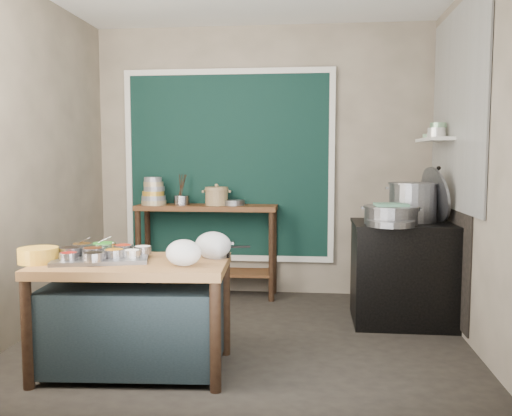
# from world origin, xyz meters

# --- Properties ---
(floor) EXTENTS (3.50, 3.00, 0.02)m
(floor) POSITION_xyz_m (0.00, 0.00, -0.01)
(floor) COLOR #2B2721
(floor) RESTS_ON ground
(back_wall) EXTENTS (3.50, 0.02, 2.80)m
(back_wall) POSITION_xyz_m (0.00, 1.51, 1.40)
(back_wall) COLOR gray
(back_wall) RESTS_ON floor
(left_wall) EXTENTS (0.02, 3.00, 2.80)m
(left_wall) POSITION_xyz_m (-1.76, 0.00, 1.40)
(left_wall) COLOR gray
(left_wall) RESTS_ON floor
(right_wall) EXTENTS (0.02, 3.00, 2.80)m
(right_wall) POSITION_xyz_m (1.76, 0.00, 1.40)
(right_wall) COLOR gray
(right_wall) RESTS_ON floor
(curtain_panel) EXTENTS (2.10, 0.02, 1.90)m
(curtain_panel) POSITION_xyz_m (-0.35, 1.47, 1.35)
(curtain_panel) COLOR black
(curtain_panel) RESTS_ON back_wall
(curtain_frame) EXTENTS (2.22, 0.03, 2.02)m
(curtain_frame) POSITION_xyz_m (-0.35, 1.46, 1.35)
(curtain_frame) COLOR beige
(curtain_frame) RESTS_ON back_wall
(tile_panel) EXTENTS (0.02, 1.70, 1.70)m
(tile_panel) POSITION_xyz_m (1.74, 0.55, 1.85)
(tile_panel) COLOR #B2B2AA
(tile_panel) RESTS_ON right_wall
(soot_patch) EXTENTS (0.01, 1.30, 1.30)m
(soot_patch) POSITION_xyz_m (1.74, 0.65, 0.70)
(soot_patch) COLOR black
(soot_patch) RESTS_ON right_wall
(wall_shelf) EXTENTS (0.22, 0.70, 0.03)m
(wall_shelf) POSITION_xyz_m (1.63, 0.85, 1.60)
(wall_shelf) COLOR beige
(wall_shelf) RESTS_ON right_wall
(prep_table) EXTENTS (1.30, 0.80, 0.75)m
(prep_table) POSITION_xyz_m (-0.65, -0.75, 0.38)
(prep_table) COLOR brown
(prep_table) RESTS_ON floor
(back_counter) EXTENTS (1.45, 0.40, 0.95)m
(back_counter) POSITION_xyz_m (-0.55, 1.28, 0.47)
(back_counter) COLOR #572F18
(back_counter) RESTS_ON floor
(stove_block) EXTENTS (0.90, 0.68, 0.85)m
(stove_block) POSITION_xyz_m (1.35, 0.55, 0.42)
(stove_block) COLOR black
(stove_block) RESTS_ON floor
(stove_top) EXTENTS (0.92, 0.69, 0.03)m
(stove_top) POSITION_xyz_m (1.35, 0.55, 0.86)
(stove_top) COLOR black
(stove_top) RESTS_ON stove_block
(condiment_tray) EXTENTS (0.71, 0.58, 0.03)m
(condiment_tray) POSITION_xyz_m (-0.87, -0.73, 0.76)
(condiment_tray) COLOR gray
(condiment_tray) RESTS_ON prep_table
(condiment_bowls) EXTENTS (0.59, 0.46, 0.07)m
(condiment_bowls) POSITION_xyz_m (-0.89, -0.71, 0.81)
(condiment_bowls) COLOR gray
(condiment_bowls) RESTS_ON condiment_tray
(yellow_basin) EXTENTS (0.30, 0.30, 0.10)m
(yellow_basin) POSITION_xyz_m (-1.25, -0.86, 0.80)
(yellow_basin) COLOR gold
(yellow_basin) RESTS_ON prep_table
(saucepan) EXTENTS (0.25, 0.25, 0.12)m
(saucepan) POSITION_xyz_m (-0.13, -0.54, 0.81)
(saucepan) COLOR gray
(saucepan) RESTS_ON prep_table
(plastic_bag_a) EXTENTS (0.26, 0.23, 0.17)m
(plastic_bag_a) POSITION_xyz_m (-0.28, -0.87, 0.84)
(plastic_bag_a) COLOR white
(plastic_bag_a) RESTS_ON prep_table
(plastic_bag_b) EXTENTS (0.25, 0.22, 0.19)m
(plastic_bag_b) POSITION_xyz_m (-0.14, -0.60, 0.84)
(plastic_bag_b) COLOR white
(plastic_bag_b) RESTS_ON prep_table
(bowl_stack) EXTENTS (0.26, 0.26, 0.29)m
(bowl_stack) POSITION_xyz_m (-1.10, 1.24, 1.08)
(bowl_stack) COLOR tan
(bowl_stack) RESTS_ON back_counter
(utensil_cup) EXTENTS (0.17, 0.17, 0.10)m
(utensil_cup) POSITION_xyz_m (-0.81, 1.27, 1.00)
(utensil_cup) COLOR gray
(utensil_cup) RESTS_ON back_counter
(ceramic_crock) EXTENTS (0.28, 0.28, 0.17)m
(ceramic_crock) POSITION_xyz_m (-0.44, 1.27, 1.03)
(ceramic_crock) COLOR #967A51
(ceramic_crock) RESTS_ON back_counter
(wide_bowl) EXTENTS (0.26, 0.26, 0.06)m
(wide_bowl) POSITION_xyz_m (-0.27, 1.28, 0.98)
(wide_bowl) COLOR gray
(wide_bowl) RESTS_ON back_counter
(stock_pot) EXTENTS (0.52, 0.52, 0.34)m
(stock_pot) POSITION_xyz_m (1.41, 0.63, 1.05)
(stock_pot) COLOR gray
(stock_pot) RESTS_ON stove_top
(pot_lid) EXTENTS (0.23, 0.50, 0.48)m
(pot_lid) POSITION_xyz_m (1.60, 0.63, 1.12)
(pot_lid) COLOR gray
(pot_lid) RESTS_ON stove_top
(steamer) EXTENTS (0.58, 0.58, 0.15)m
(steamer) POSITION_xyz_m (1.20, 0.43, 0.96)
(steamer) COLOR gray
(steamer) RESTS_ON stove_top
(green_cloth) EXTENTS (0.28, 0.22, 0.02)m
(green_cloth) POSITION_xyz_m (1.20, 0.43, 1.04)
(green_cloth) COLOR #5A9175
(green_cloth) RESTS_ON steamer
(shallow_pan) EXTENTS (0.47, 0.47, 0.05)m
(shallow_pan) POSITION_xyz_m (1.17, 0.27, 0.91)
(shallow_pan) COLOR gray
(shallow_pan) RESTS_ON stove_top
(shelf_bowl_stack) EXTENTS (0.16, 0.16, 0.13)m
(shelf_bowl_stack) POSITION_xyz_m (1.63, 0.78, 1.68)
(shelf_bowl_stack) COLOR silver
(shelf_bowl_stack) RESTS_ON wall_shelf
(shelf_bowl_green) EXTENTS (0.15, 0.15, 0.04)m
(shelf_bowl_green) POSITION_xyz_m (1.63, 1.09, 1.64)
(shelf_bowl_green) COLOR gray
(shelf_bowl_green) RESTS_ON wall_shelf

